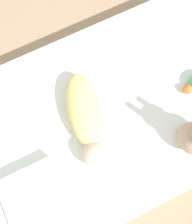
{
  "coord_description": "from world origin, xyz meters",
  "views": [
    {
      "loc": [
        0.18,
        0.24,
        1.54
      ],
      "look_at": [
        0.05,
        -0.03,
        0.24
      ],
      "focal_mm": 42.0,
      "sensor_mm": 36.0,
      "label": 1
    }
  ],
  "objects": [
    {
      "name": "bed_mattress",
      "position": [
        0.0,
        0.0,
        0.09
      ],
      "size": [
        1.57,
        1.03,
        0.19
      ],
      "color": "white",
      "rests_on": "ground_plane"
    },
    {
      "name": "pillow",
      "position": [
        0.5,
        0.26,
        0.22
      ],
      "size": [
        0.28,
        0.38,
        0.07
      ],
      "color": "white",
      "rests_on": "bed_mattress"
    },
    {
      "name": "swaddled_baby",
      "position": [
        0.11,
        -0.02,
        0.25
      ],
      "size": [
        0.25,
        0.51,
        0.13
      ],
      "rotation": [
        0.0,
        0.0,
        1.36
      ],
      "color": "#EFDB7F",
      "rests_on": "bed_mattress"
    },
    {
      "name": "ground_plane",
      "position": [
        0.0,
        0.0,
        0.0
      ],
      "size": [
        12.0,
        12.0,
        0.0
      ],
      "primitive_type": "plane",
      "color": "#9E8466"
    }
  ]
}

